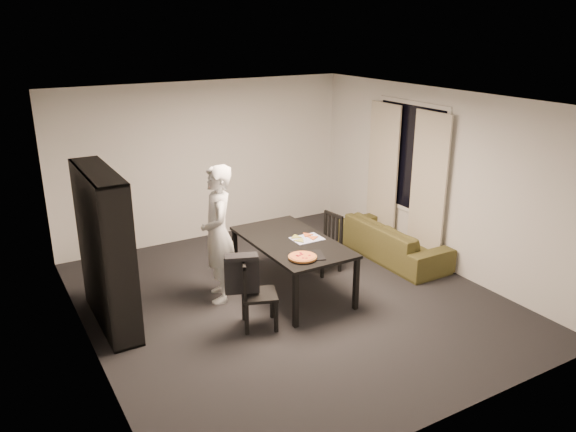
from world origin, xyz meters
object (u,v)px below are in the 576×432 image
dining_table (292,245)px  chair_right (328,238)px  chair_left (252,289)px  person (218,234)px  bookshelf (105,249)px  sofa (392,240)px  baking_tray (307,256)px  pepperoni_pizza (303,257)px

dining_table → chair_right: 0.91m
chair_left → person: size_ratio=0.48×
bookshelf → chair_left: bookshelf is taller
person → sofa: bearing=105.7°
dining_table → chair_left: size_ratio=2.04×
person → baking_tray: size_ratio=4.50×
dining_table → baking_tray: baking_tray is taller
person → sofa: person is taller
chair_left → chair_right: chair_left is taller
chair_right → chair_left: bearing=-69.1°
pepperoni_pizza → chair_left: bearing=178.2°
baking_tray → sofa: (2.04, 0.78, -0.46)m
dining_table → person: 0.99m
person → pepperoni_pizza: person is taller
chair_left → bookshelf: bearing=76.1°
pepperoni_pizza → baking_tray: bearing=24.4°
chair_left → person: person is taller
bookshelf → person: size_ratio=1.05×
bookshelf → chair_right: bookshelf is taller
person → dining_table: bearing=88.6°
chair_left → chair_right: 1.93m
bookshelf → chair_right: 3.15m
chair_right → sofa: chair_right is taller
chair_left → chair_right: (1.70, 0.92, -0.01)m
bookshelf → person: 1.39m
chair_left → pepperoni_pizza: bearing=-71.2°
chair_left → baking_tray: 0.81m
chair_left → sofa: chair_left is taller
bookshelf → baking_tray: bearing=-23.5°
bookshelf → sofa: (4.24, -0.18, -0.67)m
sofa → pepperoni_pizza: bearing=110.9°
chair_right → sofa: size_ratio=0.44×
chair_left → baking_tray: (0.77, 0.02, 0.25)m
chair_left → person: bearing=22.7°
bookshelf → pepperoni_pizza: bookshelf is taller
baking_tray → dining_table: bearing=79.2°
pepperoni_pizza → sofa: 2.34m
chair_left → dining_table: bearing=-36.3°
chair_left → person: 0.97m
bookshelf → chair_left: (1.42, -0.97, -0.46)m
chair_right → person: bearing=-96.4°
chair_left → chair_right: bearing=-41.0°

